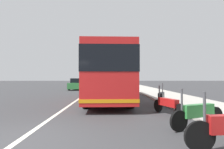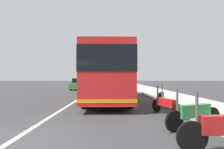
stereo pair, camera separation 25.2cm
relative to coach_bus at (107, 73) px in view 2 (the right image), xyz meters
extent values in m
plane|color=#38383A|center=(-8.65, 2.20, -1.96)|extent=(220.00, 220.00, 0.00)
cube|color=#B2ADA3|center=(1.35, -5.10, -1.89)|extent=(110.00, 3.60, 0.14)
cube|color=silver|center=(1.35, 2.20, -1.96)|extent=(110.00, 0.16, 0.01)
cube|color=red|center=(0.00, 0.00, -0.10)|extent=(10.75, 2.78, 3.02)
cube|color=black|center=(0.00, 0.00, 0.49)|extent=(10.79, 2.82, 1.18)
cube|color=orange|center=(0.00, 0.00, -1.36)|extent=(10.78, 2.81, 0.16)
cylinder|color=black|center=(3.40, 1.25, -1.46)|extent=(1.01, 0.32, 1.00)
cylinder|color=black|center=(3.45, -1.12, -1.46)|extent=(1.01, 0.32, 1.00)
cylinder|color=black|center=(-3.45, 1.12, -1.46)|extent=(1.01, 0.32, 1.00)
cylinder|color=black|center=(-3.40, -1.25, -1.46)|extent=(1.01, 0.32, 1.00)
cylinder|color=black|center=(-9.46, -2.01, -1.63)|extent=(0.12, 0.68, 0.68)
cylinder|color=#4C4C51|center=(-9.45, -2.12, -1.03)|extent=(0.06, 0.06, 0.70)
cylinder|color=black|center=(-7.89, -2.14, -1.65)|extent=(0.33, 0.61, 0.63)
cylinder|color=black|center=(-7.24, -3.60, -1.65)|extent=(0.33, 0.61, 0.63)
cube|color=#338C3F|center=(-7.56, -2.87, -1.40)|extent=(0.70, 1.19, 0.39)
cylinder|color=#4C4C51|center=(-7.84, -2.25, -1.05)|extent=(0.06, 0.06, 0.70)
cylinder|color=black|center=(-4.59, -2.38, -1.67)|extent=(0.58, 0.27, 0.58)
cylinder|color=black|center=(-6.04, -2.89, -1.67)|extent=(0.58, 0.27, 0.58)
cube|color=red|center=(-5.31, -2.63, -1.42)|extent=(1.17, 0.60, 0.33)
cylinder|color=#4C4C51|center=(-4.69, -2.42, -1.07)|extent=(0.06, 0.06, 0.70)
cylinder|color=black|center=(-1.71, -3.44, -1.64)|extent=(0.63, 0.32, 0.65)
cylinder|color=black|center=(-3.27, -2.81, -1.64)|extent=(0.63, 0.32, 0.65)
cube|color=black|center=(-2.49, -3.12, -1.39)|extent=(1.26, 0.69, 0.34)
cylinder|color=#4C4C51|center=(-1.82, -3.39, -1.04)|extent=(0.06, 0.06, 0.70)
cube|color=#2D7238|center=(12.67, 4.13, -1.39)|extent=(4.28, 2.04, 0.78)
cube|color=black|center=(12.82, 4.12, -0.70)|extent=(2.14, 1.75, 0.59)
cylinder|color=black|center=(11.24, 3.44, -1.64)|extent=(0.65, 0.27, 0.64)
cylinder|color=black|center=(11.35, 5.02, -1.64)|extent=(0.65, 0.27, 0.64)
cylinder|color=black|center=(13.98, 3.24, -1.64)|extent=(0.65, 0.27, 0.64)
cylinder|color=black|center=(14.10, 4.82, -1.64)|extent=(0.65, 0.27, 0.64)
cube|color=gray|center=(23.18, 5.00, -1.36)|extent=(4.00, 1.97, 0.84)
cube|color=black|center=(23.33, 5.01, -0.70)|extent=(2.01, 1.77, 0.48)
cylinder|color=black|center=(21.89, 4.12, -1.64)|extent=(0.64, 0.23, 0.64)
cylinder|color=black|center=(21.86, 5.84, -1.64)|extent=(0.64, 0.23, 0.64)
cylinder|color=black|center=(24.51, 4.17, -1.64)|extent=(0.64, 0.23, 0.64)
cylinder|color=black|center=(24.47, 5.89, -1.64)|extent=(0.64, 0.23, 0.64)
camera|label=1|loc=(-13.51, -0.07, -0.38)|focal=30.71mm
camera|label=2|loc=(-13.51, -0.32, -0.38)|focal=30.71mm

